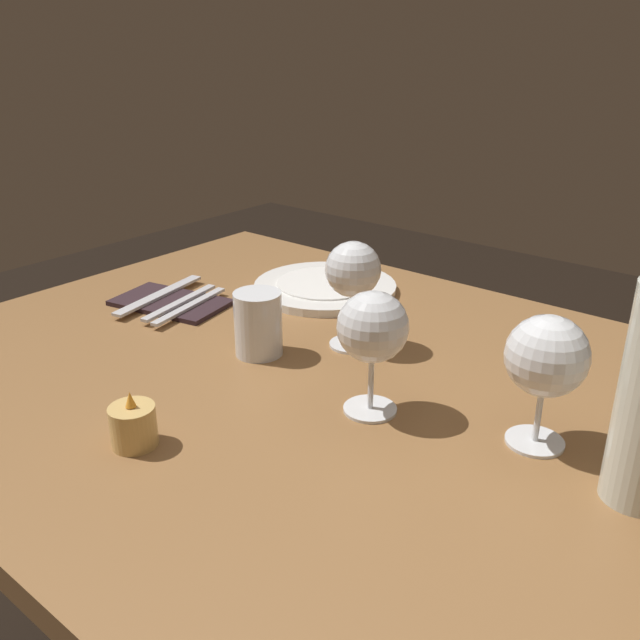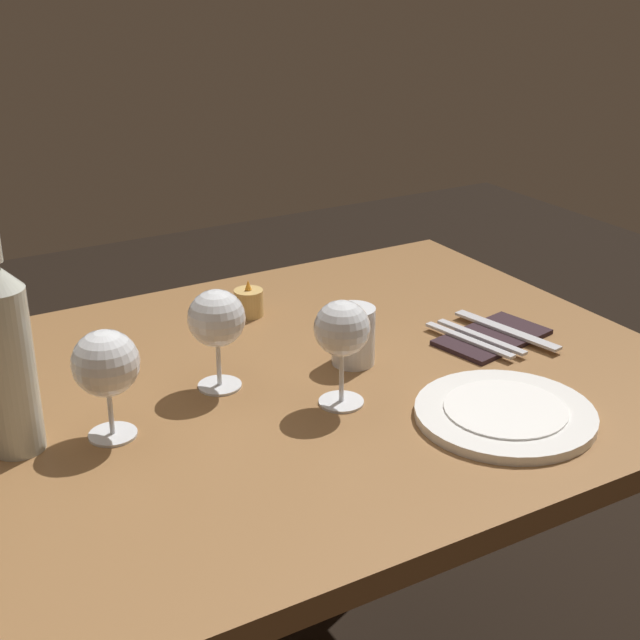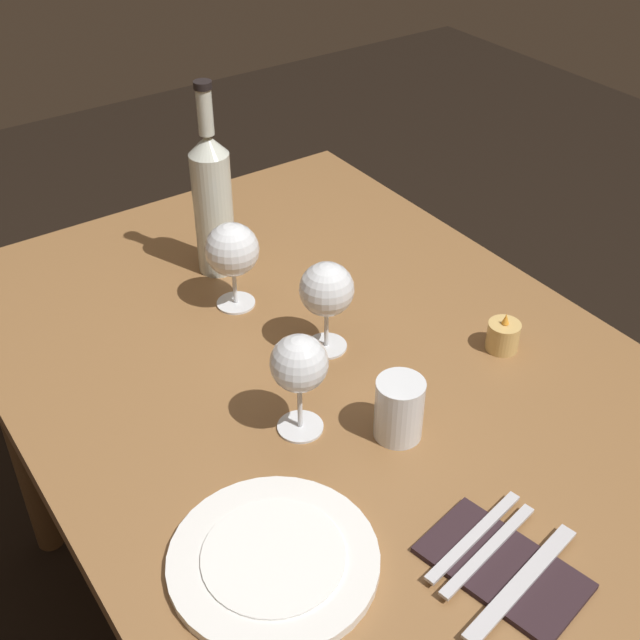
# 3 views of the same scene
# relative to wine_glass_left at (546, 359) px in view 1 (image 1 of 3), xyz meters

# --- Properties ---
(dining_table) EXTENTS (1.30, 0.90, 0.74)m
(dining_table) POSITION_rel_wine_glass_left_xyz_m (0.24, 0.03, -0.20)
(dining_table) COLOR olive
(dining_table) RESTS_ON ground
(wine_glass_left) EXTENTS (0.09, 0.09, 0.15)m
(wine_glass_left) POSITION_rel_wine_glass_left_xyz_m (0.00, 0.00, 0.00)
(wine_glass_left) COLOR white
(wine_glass_left) RESTS_ON dining_table
(wine_glass_right) EXTENTS (0.08, 0.08, 0.16)m
(wine_glass_right) POSITION_rel_wine_glass_left_xyz_m (0.32, -0.08, 0.01)
(wine_glass_right) COLOR white
(wine_glass_right) RESTS_ON dining_table
(wine_glass_centre) EXTENTS (0.09, 0.09, 0.15)m
(wine_glass_centre) POSITION_rel_wine_glass_left_xyz_m (0.19, 0.06, 0.00)
(wine_glass_centre) COLOR white
(wine_glass_centre) RESTS_ON dining_table
(water_tumbler) EXTENTS (0.07, 0.07, 0.09)m
(water_tumbler) POSITION_rel_wine_glass_left_xyz_m (0.40, 0.03, -0.06)
(water_tumbler) COLOR white
(water_tumbler) RESTS_ON dining_table
(votive_candle) EXTENTS (0.05, 0.05, 0.07)m
(votive_candle) POSITION_rel_wine_glass_left_xyz_m (0.35, 0.29, -0.08)
(votive_candle) COLOR #DBB266
(votive_candle) RESTS_ON dining_table
(dinner_plate) EXTENTS (0.25, 0.25, 0.02)m
(dinner_plate) POSITION_rel_wine_glass_left_xyz_m (0.49, -0.23, -0.10)
(dinner_plate) COLOR white
(dinner_plate) RESTS_ON dining_table
(folded_napkin) EXTENTS (0.21, 0.15, 0.01)m
(folded_napkin) POSITION_rel_wine_glass_left_xyz_m (0.65, -0.01, -0.10)
(folded_napkin) COLOR #2D1E23
(folded_napkin) RESTS_ON dining_table
(fork_inner) EXTENTS (0.05, 0.18, 0.00)m
(fork_inner) POSITION_rel_wine_glass_left_xyz_m (0.63, -0.01, -0.10)
(fork_inner) COLOR silver
(fork_inner) RESTS_ON folded_napkin
(fork_outer) EXTENTS (0.05, 0.18, 0.00)m
(fork_outer) POSITION_rel_wine_glass_left_xyz_m (0.60, -0.01, -0.10)
(fork_outer) COLOR silver
(fork_outer) RESTS_ON folded_napkin
(table_knife) EXTENTS (0.06, 0.21, 0.00)m
(table_knife) POSITION_rel_wine_glass_left_xyz_m (0.68, -0.01, -0.10)
(table_knife) COLOR silver
(table_knife) RESTS_ON folded_napkin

